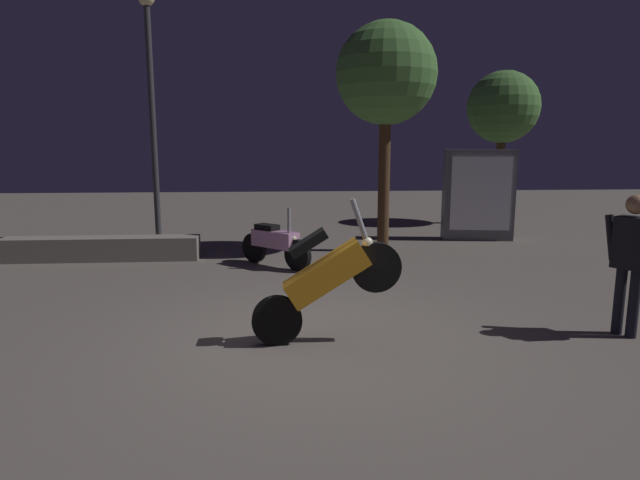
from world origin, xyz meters
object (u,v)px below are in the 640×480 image
(person_rider_beside, at_px, (631,253))
(kiosk_billboard, at_px, (478,195))
(motorcycle_pink_parked_left, at_px, (275,243))
(streetlamp_near, at_px, (151,87))
(motorcycle_orange_foreground, at_px, (326,279))

(person_rider_beside, distance_m, kiosk_billboard, 6.53)
(person_rider_beside, bearing_deg, motorcycle_pink_parked_left, -76.28)
(motorcycle_pink_parked_left, xyz_separation_m, kiosk_billboard, (4.72, 2.56, 0.61))
(motorcycle_pink_parked_left, distance_m, streetlamp_near, 5.18)
(streetlamp_near, bearing_deg, motorcycle_pink_parked_left, -48.26)
(motorcycle_pink_parked_left, bearing_deg, person_rider_beside, -0.33)
(streetlamp_near, bearing_deg, motorcycle_orange_foreground, -64.33)
(motorcycle_pink_parked_left, height_order, person_rider_beside, person_rider_beside)
(motorcycle_pink_parked_left, relative_size, kiosk_billboard, 0.61)
(motorcycle_orange_foreground, height_order, person_rider_beside, person_rider_beside)
(motorcycle_orange_foreground, xyz_separation_m, motorcycle_pink_parked_left, (-0.61, 3.94, -0.31))
(motorcycle_pink_parked_left, bearing_deg, motorcycle_orange_foreground, -37.65)
(person_rider_beside, relative_size, streetlamp_near, 0.30)
(motorcycle_pink_parked_left, distance_m, person_rider_beside, 5.71)
(person_rider_beside, height_order, streetlamp_near, streetlamp_near)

